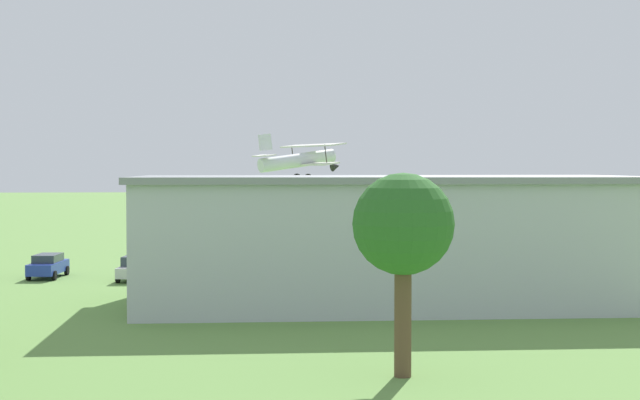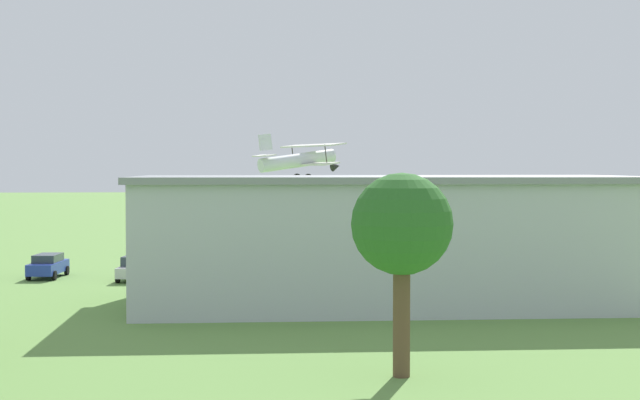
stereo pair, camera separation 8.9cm
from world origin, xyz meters
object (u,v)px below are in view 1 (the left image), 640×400
at_px(person_at_fence_line, 181,257).
at_px(windsock, 284,191).
at_px(person_crossing_taxiway, 570,264).
at_px(car_blue, 48,265).
at_px(biplane, 300,159).
at_px(person_beside_truck, 206,262).
at_px(person_near_hangar_door, 237,263).
at_px(car_silver, 137,267).
at_px(car_black, 519,260).
at_px(tree_behind_hangar_left, 403,227).
at_px(hangar, 388,239).

height_order(person_at_fence_line, windsock, windsock).
bearing_deg(person_crossing_taxiway, car_blue, -4.32).
xyz_separation_m(biplane, person_beside_truck, (7.41, 10.83, -7.25)).
xyz_separation_m(car_blue, person_near_hangar_door, (-12.73, 0.27, 0.06)).
bearing_deg(person_beside_truck, person_at_fence_line, -61.40).
bearing_deg(car_silver, biplane, -131.13).
height_order(car_silver, person_crossing_taxiway, person_crossing_taxiway).
height_order(biplane, person_at_fence_line, biplane).
xyz_separation_m(car_silver, person_near_hangar_door, (-6.63, -1.58, 0.06)).
height_order(car_blue, person_crossing_taxiway, person_crossing_taxiway).
height_order(biplane, person_near_hangar_door, biplane).
xyz_separation_m(car_black, car_blue, (32.75, 0.31, -0.01)).
bearing_deg(person_near_hangar_door, car_black, -178.35).
distance_m(person_crossing_taxiway, windsock, 30.34).
xyz_separation_m(car_blue, person_crossing_taxiway, (-35.45, 2.68, 0.00)).
bearing_deg(car_black, tree_behind_hangar_left, 65.97).
height_order(person_near_hangar_door, tree_behind_hangar_left, tree_behind_hangar_left).
relative_size(car_black, person_at_fence_line, 2.68).
bearing_deg(person_crossing_taxiway, biplane, -39.73).
distance_m(car_blue, tree_behind_hangar_left, 37.11).
bearing_deg(person_at_fence_line, person_beside_truck, 118.60).
distance_m(person_near_hangar_door, person_at_fence_line, 6.28).
distance_m(person_at_fence_line, windsock, 19.22).
xyz_separation_m(biplane, windsock, (0.81, -9.36, -2.79)).
relative_size(person_crossing_taxiway, tree_behind_hangar_left, 0.23).
relative_size(car_silver, windsock, 0.81).
height_order(person_at_fence_line, tree_behind_hangar_left, tree_behind_hangar_left).
relative_size(car_black, tree_behind_hangar_left, 0.63).
bearing_deg(car_blue, person_at_fence_line, -152.39).
bearing_deg(windsock, tree_behind_hangar_left, 91.26).
relative_size(biplane, person_near_hangar_door, 4.86).
relative_size(person_crossing_taxiway, person_at_fence_line, 0.98).
height_order(person_near_hangar_door, person_crossing_taxiway, person_near_hangar_door).
bearing_deg(person_crossing_taxiway, person_near_hangar_door, -6.05).
bearing_deg(person_beside_truck, hangar, 125.04).
bearing_deg(car_blue, car_black, -179.46).
distance_m(car_blue, windsock, 27.64).
xyz_separation_m(hangar, tree_behind_hangar_left, (2.54, 18.20, 1.85)).
height_order(person_crossing_taxiway, windsock, windsock).
relative_size(person_at_fence_line, tree_behind_hangar_left, 0.24).
bearing_deg(car_silver, person_near_hangar_door, -166.58).
xyz_separation_m(car_silver, tree_behind_hangar_left, (-12.28, 30.07, 4.52)).
relative_size(person_beside_truck, person_crossing_taxiway, 1.03).
bearing_deg(biplane, person_crossing_taxiway, 140.27).
distance_m(person_beside_truck, windsock, 21.70).
distance_m(biplane, car_blue, 22.74).
distance_m(car_blue, person_crossing_taxiway, 35.55).
bearing_deg(person_at_fence_line, car_black, 170.04).
bearing_deg(person_at_fence_line, windsock, -117.20).
height_order(car_blue, tree_behind_hangar_left, tree_behind_hangar_left).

